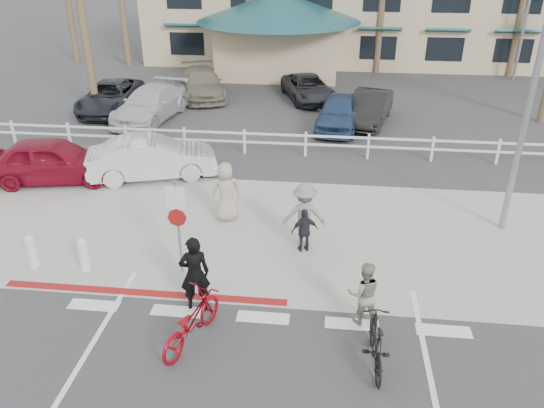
# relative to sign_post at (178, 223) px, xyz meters

# --- Properties ---
(ground) EXTENTS (140.00, 140.00, 0.00)m
(ground) POSITION_rel_sign_post_xyz_m (2.30, -2.20, -1.45)
(ground) COLOR #333335
(sidewalk_plaza) EXTENTS (22.00, 7.00, 0.01)m
(sidewalk_plaza) POSITION_rel_sign_post_xyz_m (2.30, 2.30, -1.44)
(sidewalk_plaza) COLOR gray
(sidewalk_plaza) RESTS_ON ground
(cross_street) EXTENTS (40.00, 5.00, 0.01)m
(cross_street) POSITION_rel_sign_post_xyz_m (2.30, 6.30, -1.45)
(cross_street) COLOR #333335
(cross_street) RESTS_ON ground
(parking_lot) EXTENTS (50.00, 16.00, 0.01)m
(parking_lot) POSITION_rel_sign_post_xyz_m (2.30, 15.80, -1.45)
(parking_lot) COLOR #333335
(parking_lot) RESTS_ON ground
(curb_red) EXTENTS (7.00, 0.25, 0.02)m
(curb_red) POSITION_rel_sign_post_xyz_m (-0.70, -1.00, -1.44)
(curb_red) COLOR maroon
(curb_red) RESTS_ON ground
(rail_fence) EXTENTS (29.40, 0.16, 1.00)m
(rail_fence) POSITION_rel_sign_post_xyz_m (2.80, 8.30, -0.95)
(rail_fence) COLOR silver
(rail_fence) RESTS_ON ground
(sign_post) EXTENTS (0.50, 0.10, 2.90)m
(sign_post) POSITION_rel_sign_post_xyz_m (0.00, 0.00, 0.00)
(sign_post) COLOR gray
(sign_post) RESTS_ON ground
(bollard_0) EXTENTS (0.26, 0.26, 0.95)m
(bollard_0) POSITION_rel_sign_post_xyz_m (-2.50, -0.20, -0.97)
(bollard_0) COLOR silver
(bollard_0) RESTS_ON ground
(bollard_1) EXTENTS (0.26, 0.26, 0.95)m
(bollard_1) POSITION_rel_sign_post_xyz_m (-3.90, -0.20, -0.97)
(bollard_1) COLOR silver
(bollard_1) RESTS_ON ground
(streetlight_0) EXTENTS (0.60, 2.00, 9.00)m
(streetlight_0) POSITION_rel_sign_post_xyz_m (8.80, 3.30, 3.05)
(streetlight_0) COLOR gray
(streetlight_0) RESTS_ON ground
(bike_red) EXTENTS (1.36, 2.19, 1.09)m
(bike_red) POSITION_rel_sign_post_xyz_m (0.90, -2.52, -0.91)
(bike_red) COLOR maroon
(bike_red) RESTS_ON ground
(rider_red) EXTENTS (0.79, 0.64, 1.88)m
(rider_red) POSITION_rel_sign_post_xyz_m (0.72, -1.37, -0.51)
(rider_red) COLOR black
(rider_red) RESTS_ON ground
(bike_black) EXTENTS (0.60, 1.86, 1.10)m
(bike_black) POSITION_rel_sign_post_xyz_m (4.72, -2.76, -0.90)
(bike_black) COLOR black
(bike_black) RESTS_ON ground
(rider_black) EXTENTS (0.80, 0.65, 1.54)m
(rider_black) POSITION_rel_sign_post_xyz_m (4.52, -1.46, -0.68)
(rider_black) COLOR gray
(rider_black) RESTS_ON ground
(pedestrian_a) EXTENTS (1.24, 0.77, 1.86)m
(pedestrian_a) POSITION_rel_sign_post_xyz_m (3.02, 1.72, -0.52)
(pedestrian_a) COLOR slate
(pedestrian_a) RESTS_ON ground
(pedestrian_child) EXTENTS (0.80, 0.54, 1.27)m
(pedestrian_child) POSITION_rel_sign_post_xyz_m (3.06, 1.38, -0.82)
(pedestrian_child) COLOR #222329
(pedestrian_child) RESTS_ON ground
(pedestrian_b) EXTENTS (1.05, 0.89, 1.84)m
(pedestrian_b) POSITION_rel_sign_post_xyz_m (0.61, 2.93, -0.53)
(pedestrian_b) COLOR #A39785
(pedestrian_b) RESTS_ON ground
(car_white_sedan) EXTENTS (4.72, 2.85, 1.47)m
(car_white_sedan) POSITION_rel_sign_post_xyz_m (-2.57, 5.72, -0.72)
(car_white_sedan) COLOR #BDBDBD
(car_white_sedan) RESTS_ON ground
(car_red_compact) EXTENTS (4.84, 2.67, 1.56)m
(car_red_compact) POSITION_rel_sign_post_xyz_m (-5.89, 5.02, -0.67)
(car_red_compact) COLOR maroon
(car_red_compact) RESTS_ON ground
(lot_car_0) EXTENTS (2.65, 5.18, 1.40)m
(lot_car_0) POSITION_rel_sign_post_xyz_m (-7.10, 13.25, -0.75)
(lot_car_0) COLOR black
(lot_car_0) RESTS_ON ground
(lot_car_1) EXTENTS (2.85, 5.34, 1.47)m
(lot_car_1) POSITION_rel_sign_post_xyz_m (-4.73, 12.10, -0.71)
(lot_car_1) COLOR #BEBEBE
(lot_car_1) RESTS_ON ground
(lot_car_2) EXTENTS (2.20, 4.45, 1.46)m
(lot_car_2) POSITION_rel_sign_post_xyz_m (3.95, 11.81, -0.72)
(lot_car_2) COLOR navy
(lot_car_2) RESTS_ON ground
(lot_car_3) EXTENTS (2.51, 4.59, 1.43)m
(lot_car_3) POSITION_rel_sign_post_xyz_m (5.34, 12.69, -0.73)
(lot_car_3) COLOR black
(lot_car_3) RESTS_ON ground
(lot_car_4) EXTENTS (3.58, 5.36, 1.44)m
(lot_car_4) POSITION_rel_sign_post_xyz_m (-3.22, 16.14, -0.73)
(lot_car_4) COLOR #756E5D
(lot_car_4) RESTS_ON ground
(lot_car_5) EXTENTS (3.39, 4.92, 1.25)m
(lot_car_5) POSITION_rel_sign_post_xyz_m (2.38, 16.21, -0.83)
(lot_car_5) COLOR #24242A
(lot_car_5) RESTS_ON ground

